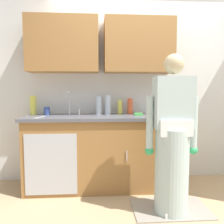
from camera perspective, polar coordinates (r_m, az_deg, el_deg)
ground_plane at (r=2.66m, az=10.97°, el=-23.09°), size 9.00×9.00×0.00m
kitchen_wall_with_uppers at (r=3.30m, az=4.56°, el=8.98°), size 4.80×0.44×2.70m
counter_cabinet at (r=3.07m, az=-2.56°, el=-10.06°), size 1.90×0.62×0.90m
countertop at (r=2.98m, az=-2.53°, el=-1.29°), size 1.96×0.66×0.04m
sink at (r=3.00m, az=-10.05°, el=-1.21°), size 0.50×0.36×0.35m
person_at_sink at (r=2.44m, az=14.62°, el=-8.30°), size 0.55×0.34×1.62m
floor_mat at (r=2.74m, az=14.18°, el=-22.11°), size 0.80×0.50×0.01m
bottle_soap at (r=3.18m, az=1.96°, el=1.22°), size 0.06×0.06×0.19m
bottle_dish_liquid at (r=3.13m, az=-1.03°, el=1.77°), size 0.08×0.08×0.26m
bottle_water_tall at (r=3.13m, az=-3.31°, el=1.64°), size 0.08×0.08×0.25m
bottle_cleaner_spray at (r=3.24m, az=-18.90°, el=1.56°), size 0.08×0.08×0.25m
bottle_water_short at (r=3.19m, az=4.48°, el=1.44°), size 0.07×0.07×0.22m
cup_by_sink at (r=3.18m, az=-15.78°, el=0.24°), size 0.08×0.08×0.11m
knife_on_counter at (r=2.90m, az=-17.46°, el=-1.24°), size 0.10×0.24×0.01m
sponge at (r=3.04m, az=6.50°, el=-0.53°), size 0.11×0.07×0.03m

